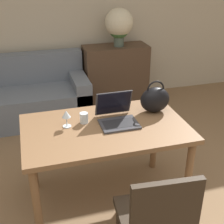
% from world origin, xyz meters
% --- Properties ---
extents(wall_back, '(10.00, 0.06, 2.70)m').
position_xyz_m(wall_back, '(0.00, 3.08, 1.35)').
color(wall_back, '#BCB29E').
rests_on(wall_back, ground_plane).
extents(dining_table, '(1.32, 0.81, 0.76)m').
position_xyz_m(dining_table, '(-0.08, 0.76, 0.66)').
color(dining_table, brown).
rests_on(dining_table, ground_plane).
extents(chair, '(0.47, 0.47, 0.89)m').
position_xyz_m(chair, '(0.04, -0.04, 0.50)').
color(chair, '#2D2319').
rests_on(chair, ground_plane).
extents(couch, '(1.84, 0.82, 0.82)m').
position_xyz_m(couch, '(-0.79, 2.61, 0.29)').
color(couch, slate).
rests_on(couch, ground_plane).
extents(sideboard, '(0.91, 0.40, 0.86)m').
position_xyz_m(sideboard, '(0.62, 2.78, 0.43)').
color(sideboard, '#4C3828').
rests_on(sideboard, ground_plane).
extents(laptop, '(0.31, 0.32, 0.24)m').
position_xyz_m(laptop, '(0.04, 0.83, 0.82)').
color(laptop, '#38383D').
rests_on(laptop, dining_table).
extents(drinking_glass, '(0.07, 0.07, 0.09)m').
position_xyz_m(drinking_glass, '(-0.22, 0.87, 0.80)').
color(drinking_glass, silver).
rests_on(drinking_glass, dining_table).
extents(wine_glass, '(0.07, 0.07, 0.14)m').
position_xyz_m(wine_glass, '(-0.37, 0.84, 0.86)').
color(wine_glass, silver).
rests_on(wine_glass, dining_table).
extents(handbag, '(0.26, 0.17, 0.29)m').
position_xyz_m(handbag, '(0.41, 0.90, 0.87)').
color(handbag, black).
rests_on(handbag, dining_table).
extents(flower_vase, '(0.38, 0.38, 0.51)m').
position_xyz_m(flower_vase, '(0.65, 2.75, 1.15)').
color(flower_vase, '#47564C').
rests_on(flower_vase, sideboard).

